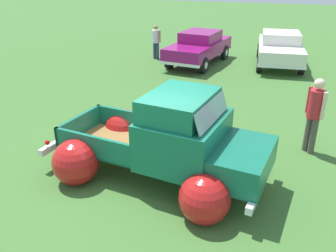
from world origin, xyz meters
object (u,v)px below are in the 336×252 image
at_px(spectator_0, 315,111).
at_px(spectator_1, 156,40).
at_px(vintage_pickup_truck, 172,147).
at_px(show_car_0, 199,46).
at_px(show_car_1, 280,47).

xyz_separation_m(spectator_0, spectator_1, (-6.63, 7.70, -0.15)).
relative_size(vintage_pickup_truck, show_car_0, 1.08).
distance_m(vintage_pickup_truck, show_car_1, 10.67).
relative_size(vintage_pickup_truck, spectator_0, 2.65).
relative_size(show_car_1, spectator_0, 2.44).
bearing_deg(show_car_1, show_car_0, -80.25).
bearing_deg(spectator_0, spectator_1, 87.54).
bearing_deg(spectator_1, show_car_1, -65.05).
height_order(show_car_0, spectator_1, spectator_1).
xyz_separation_m(vintage_pickup_truck, spectator_1, (-3.87, 9.88, 0.14)).
bearing_deg(show_car_0, show_car_1, 113.00).
xyz_separation_m(show_car_0, spectator_0, (4.48, -7.45, 0.27)).
relative_size(show_car_0, spectator_1, 2.82).
bearing_deg(show_car_1, vintage_pickup_truck, -14.10).
bearing_deg(spectator_0, show_car_1, 53.71).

